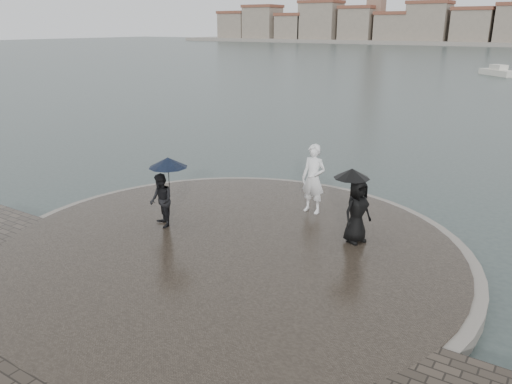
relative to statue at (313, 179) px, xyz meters
The scene contains 6 objects.
ground 7.05m from the statue, 96.00° to the right, with size 400.00×400.00×0.00m, color #2B3835.
kerb_ring 3.67m from the statue, 102.09° to the right, with size 12.50×12.50×0.32m, color gray.
quay_tip 3.66m from the statue, 102.09° to the right, with size 11.90×11.90×0.36m, color #2D261E.
statue is the anchor object (origin of this frame).
visitor_left 4.48m from the statue, 131.82° to the right, with size 1.26×1.08×2.04m.
visitor_right 2.34m from the statue, 35.09° to the right, with size 1.14×1.07×1.95m.
Camera 1 is at (7.11, -6.13, 5.82)m, focal length 35.00 mm.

